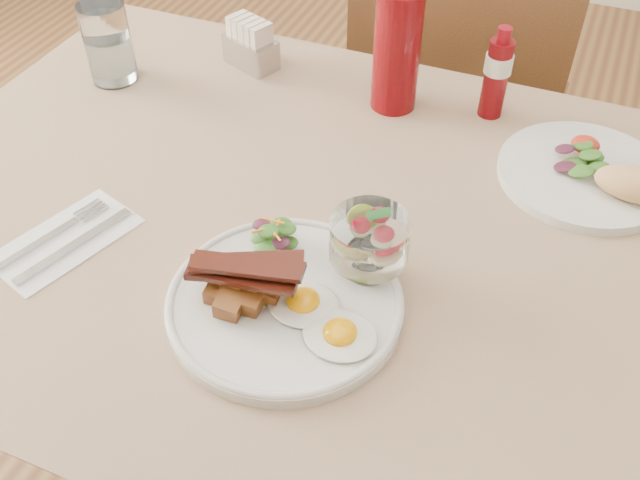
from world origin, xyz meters
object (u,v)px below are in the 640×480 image
at_px(fruit_cup, 370,239).
at_px(second_plate, 597,175).
at_px(chair_far, 456,112).
at_px(hot_sauce_bottle, 497,74).
at_px(table, 350,273).
at_px(main_plate, 285,304).
at_px(sugar_caddy, 251,46).
at_px(water_glass, 109,47).
at_px(ketchup_bottle, 397,48).

relative_size(fruit_cup, second_plate, 0.38).
distance_m(chair_far, hot_sauce_bottle, 0.46).
bearing_deg(table, fruit_cup, -57.98).
bearing_deg(fruit_cup, chair_far, 93.90).
bearing_deg(second_plate, table, -143.06).
bearing_deg(table, main_plate, -98.20).
relative_size(table, hot_sauce_bottle, 8.95).
bearing_deg(hot_sauce_bottle, sugar_caddy, -178.57).
bearing_deg(hot_sauce_bottle, main_plate, -104.92).
height_order(main_plate, fruit_cup, fruit_cup).
distance_m(fruit_cup, water_glass, 0.62).
relative_size(table, sugar_caddy, 12.62).
height_order(second_plate, water_glass, water_glass).
xyz_separation_m(sugar_caddy, water_glass, (-0.20, -0.13, 0.02)).
bearing_deg(water_glass, chair_far, 42.79).
height_order(table, sugar_caddy, sugar_caddy).
relative_size(table, main_plate, 4.75).
xyz_separation_m(second_plate, hot_sauce_bottle, (-0.18, 0.12, 0.06)).
bearing_deg(sugar_caddy, hot_sauce_bottle, 23.34).
height_order(sugar_caddy, water_glass, water_glass).
height_order(table, chair_far, chair_far).
xyz_separation_m(fruit_cup, hot_sauce_bottle, (0.06, 0.42, 0.00)).
bearing_deg(water_glass, main_plate, -36.75).
height_order(chair_far, main_plate, chair_far).
relative_size(ketchup_bottle, hot_sauce_bottle, 1.45).
distance_m(chair_far, fruit_cup, 0.80).
bearing_deg(ketchup_bottle, table, -82.06).
xyz_separation_m(fruit_cup, sugar_caddy, (-0.36, 0.41, -0.03)).
bearing_deg(chair_far, ketchup_bottle, -96.59).
distance_m(main_plate, fruit_cup, 0.13).
height_order(hot_sauce_bottle, sugar_caddy, hot_sauce_bottle).
bearing_deg(fruit_cup, second_plate, 51.48).
xyz_separation_m(hot_sauce_bottle, water_glass, (-0.61, -0.14, -0.01)).
xyz_separation_m(chair_far, main_plate, (-0.02, -0.83, 0.24)).
distance_m(table, water_glass, 0.56).
distance_m(chair_far, sugar_caddy, 0.53).
bearing_deg(sugar_caddy, second_plate, 11.57).
distance_m(chair_far, water_glass, 0.74).
distance_m(main_plate, second_plate, 0.49).
height_order(chair_far, sugar_caddy, chair_far).
relative_size(main_plate, water_glass, 2.12).
xyz_separation_m(second_plate, sugar_caddy, (-0.60, 0.11, 0.02)).
height_order(fruit_cup, water_glass, water_glass).
height_order(table, second_plate, second_plate).
relative_size(second_plate, water_glass, 1.90).
height_order(table, main_plate, main_plate).
xyz_separation_m(chair_far, water_glass, (-0.50, -0.47, 0.29)).
distance_m(fruit_cup, hot_sauce_bottle, 0.42).
xyz_separation_m(hot_sauce_bottle, sugar_caddy, (-0.42, -0.01, -0.03)).
bearing_deg(chair_far, table, -90.00).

